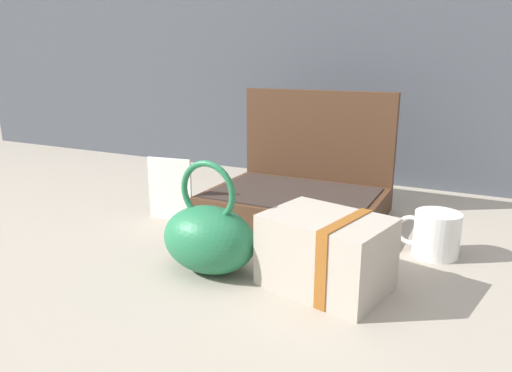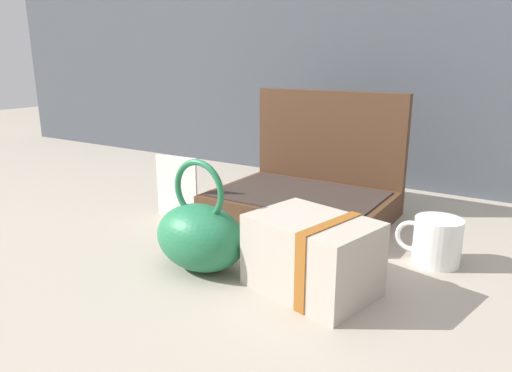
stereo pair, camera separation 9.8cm
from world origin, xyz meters
The scene contains 6 objects.
ground_plane centered at (0.00, 0.00, 0.00)m, with size 6.00×6.00×0.00m, color #9E9384.
open_suitcase centered at (0.05, 0.18, 0.06)m, with size 0.40×0.32×0.30m.
teal_pouch_handbag centered at (0.02, -0.21, 0.06)m, with size 0.18×0.13×0.21m.
cream_toiletry_bag centered at (0.23, -0.17, 0.06)m, with size 0.22×0.18×0.13m.
coffee_mug centered at (0.38, 0.05, 0.04)m, with size 0.12×0.09×0.09m.
info_card_left centered at (-0.21, -0.01, 0.07)m, with size 0.11×0.01×0.15m, color white.
Camera 2 is at (0.53, -0.82, 0.37)m, focal length 32.75 mm.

